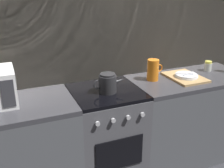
% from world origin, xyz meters
% --- Properties ---
extents(back_wall, '(3.60, 0.05, 2.40)m').
position_xyz_m(back_wall, '(0.00, 0.32, 1.20)').
color(back_wall, '#A39989').
rests_on(back_wall, ground_plane).
extents(counter_left, '(1.20, 0.60, 0.90)m').
position_xyz_m(counter_left, '(-0.90, 0.00, 0.45)').
color(counter_left, '#515459').
rests_on(counter_left, ground_plane).
extents(stove_unit, '(0.60, 0.63, 0.90)m').
position_xyz_m(stove_unit, '(-0.00, -0.00, 0.45)').
color(stove_unit, '#4C4C51').
rests_on(stove_unit, ground_plane).
extents(counter_right, '(1.20, 0.60, 0.90)m').
position_xyz_m(counter_right, '(0.90, 0.00, 0.45)').
color(counter_right, '#515459').
rests_on(counter_right, ground_plane).
extents(kettle, '(0.28, 0.15, 0.17)m').
position_xyz_m(kettle, '(0.00, -0.04, 0.98)').
color(kettle, '#262628').
rests_on(kettle, stove_unit).
extents(pitcher, '(0.16, 0.11, 0.20)m').
position_xyz_m(pitcher, '(0.51, 0.07, 1.00)').
color(pitcher, orange).
rests_on(pitcher, counter_right).
extents(dish_pile, '(0.30, 0.40, 0.06)m').
position_xyz_m(dish_pile, '(0.82, -0.01, 0.92)').
color(dish_pile, tan).
rests_on(dish_pile, counter_right).
extents(spice_jar, '(0.08, 0.08, 0.10)m').
position_xyz_m(spice_jar, '(1.18, 0.09, 0.95)').
color(spice_jar, silver).
rests_on(spice_jar, counter_right).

